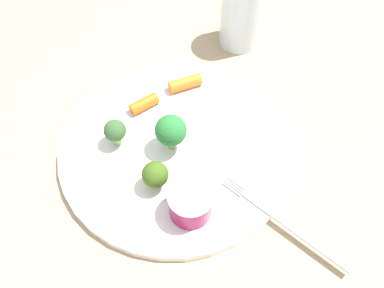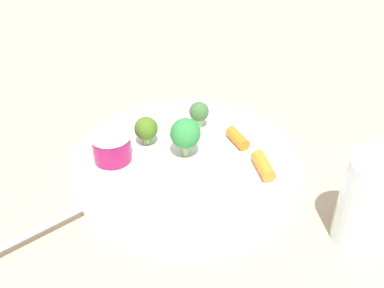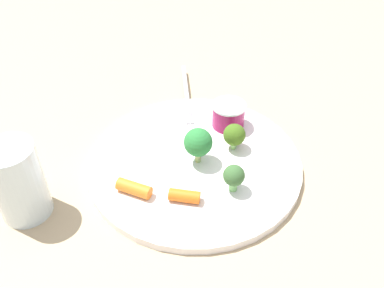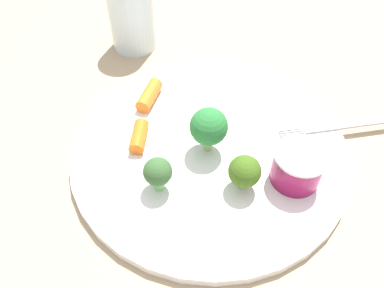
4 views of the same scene
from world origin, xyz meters
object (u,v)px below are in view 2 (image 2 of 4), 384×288
sauce_cup (112,147)px  broccoli_floret_2 (199,112)px  plate (186,161)px  fork (72,213)px  carrot_stick_0 (237,138)px  broccoli_floret_1 (146,129)px  broccoli_floret_0 (187,134)px  drinking_glass (370,202)px  carrot_stick_1 (263,166)px

sauce_cup → broccoli_floret_2: 0.14m
plate → fork: size_ratio=1.99×
carrot_stick_0 → fork: carrot_stick_0 is taller
broccoli_floret_1 → fork: size_ratio=0.27×
broccoli_floret_0 → broccoli_floret_2: 0.07m
drinking_glass → fork: bearing=-11.3°
carrot_stick_0 → broccoli_floret_1: bearing=-6.5°
plate → carrot_stick_0: carrot_stick_0 is taller
sauce_cup → carrot_stick_0: 0.17m
broccoli_floret_2 → drinking_glass: drinking_glass is taller
plate → broccoli_floret_2: (-0.03, -0.07, 0.03)m
plate → drinking_glass: bearing=139.1°
carrot_stick_0 → carrot_stick_1: bearing=107.0°
broccoli_floret_0 → drinking_glass: 0.23m
fork → drinking_glass: 0.32m
broccoli_floret_1 → carrot_stick_1: broccoli_floret_1 is taller
plate → sauce_cup: 0.10m
broccoli_floret_0 → fork: (0.14, 0.09, -0.03)m
carrot_stick_0 → drinking_glass: 0.21m
carrot_stick_1 → drinking_glass: bearing=126.0°
fork → drinking_glass: (-0.31, 0.06, 0.04)m
broccoli_floret_0 → carrot_stick_1: (-0.09, 0.05, -0.03)m
broccoli_floret_0 → drinking_glass: drinking_glass is taller
broccoli_floret_2 → carrot_stick_1: broccoli_floret_2 is taller
sauce_cup → carrot_stick_1: (-0.19, 0.05, -0.01)m
broccoli_floret_2 → fork: broccoli_floret_2 is taller
sauce_cup → broccoli_floret_0: 0.10m
broccoli_floret_1 → fork: (0.09, 0.13, -0.02)m
broccoli_floret_0 → fork: bearing=33.7°
carrot_stick_1 → fork: size_ratio=0.30×
carrot_stick_0 → drinking_glass: drinking_glass is taller
carrot_stick_1 → drinking_glass: (-0.08, 0.11, 0.03)m
plate → fork: 0.17m
broccoli_floret_0 → plate: bearing=74.1°
drinking_glass → carrot_stick_0: bearing=-60.2°
sauce_cup → drinking_glass: bearing=149.3°
drinking_glass → broccoli_floret_0: bearing=-42.2°
drinking_glass → plate: bearing=-40.9°
drinking_glass → carrot_stick_1: bearing=-54.0°
broccoli_floret_0 → carrot_stick_1: broccoli_floret_0 is taller
broccoli_floret_0 → fork: size_ratio=0.36×
broccoli_floret_1 → drinking_glass: (-0.22, 0.19, 0.02)m
broccoli_floret_1 → broccoli_floret_2: same height
broccoli_floret_0 → fork: broccoli_floret_0 is taller
broccoli_floret_0 → broccoli_floret_1: 0.06m
broccoli_floret_0 → carrot_stick_1: bearing=153.8°
broccoli_floret_1 → carrot_stick_1: bearing=151.3°
sauce_cup → broccoli_floret_0: broccoli_floret_0 is taller
plate → carrot_stick_1: size_ratio=6.55×
sauce_cup → drinking_glass: 0.32m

